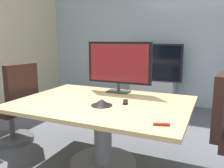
{
  "coord_description": "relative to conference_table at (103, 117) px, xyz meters",
  "views": [
    {
      "loc": [
        1.03,
        -1.95,
        1.4
      ],
      "look_at": [
        -0.07,
        0.52,
        0.88
      ],
      "focal_mm": 37.77,
      "sensor_mm": 36.0,
      "label": 1
    }
  ],
  "objects": [
    {
      "name": "tv_monitor",
      "position": [
        -0.02,
        0.5,
        0.53
      ],
      "size": [
        0.84,
        0.18,
        0.64
      ],
      "color": "#333338",
      "rests_on": "conference_table"
    },
    {
      "name": "remote_control",
      "position": [
        0.25,
        0.05,
        0.18
      ],
      "size": [
        0.1,
        0.18,
        0.02
      ],
      "primitive_type": "cube",
      "rotation": [
        0.0,
        0.0,
        0.32
      ],
      "color": "black",
      "rests_on": "conference_table"
    },
    {
      "name": "office_chair_left",
      "position": [
        -1.34,
        0.03,
        -0.1
      ],
      "size": [
        0.62,
        0.6,
        1.09
      ],
      "rotation": [
        0.0,
        0.0,
        -1.68
      ],
      "color": "#4C4C51",
      "rests_on": "ground"
    },
    {
      "name": "conference_table",
      "position": [
        0.0,
        0.0,
        0.0
      ],
      "size": [
        1.85,
        1.35,
        0.73
      ],
      "color": "tan",
      "rests_on": "ground"
    },
    {
      "name": "whiteboard_marker",
      "position": [
        0.74,
        -0.47,
        0.18
      ],
      "size": [
        0.13,
        0.06,
        0.02
      ],
      "primitive_type": "cube",
      "rotation": [
        0.0,
        0.0,
        0.3
      ],
      "color": "red",
      "rests_on": "conference_table"
    },
    {
      "name": "wall_back_glass_partition",
      "position": [
        0.07,
        2.92,
        0.93
      ],
      "size": [
        5.69,
        0.1,
        2.97
      ],
      "primitive_type": "cube",
      "color": "#9EB2B7",
      "rests_on": "ground"
    },
    {
      "name": "wall_display_unit",
      "position": [
        -0.1,
        2.56,
        -0.12
      ],
      "size": [
        1.2,
        0.36,
        1.31
      ],
      "color": "#B7BABC",
      "rests_on": "ground"
    },
    {
      "name": "conference_phone",
      "position": [
        0.06,
        -0.15,
        0.2
      ],
      "size": [
        0.22,
        0.22,
        0.07
      ],
      "color": "black",
      "rests_on": "conference_table"
    }
  ]
}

